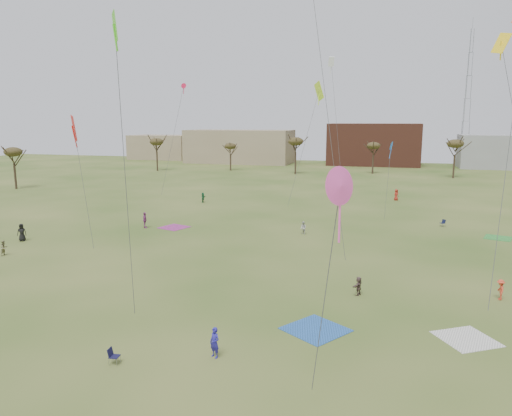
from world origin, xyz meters
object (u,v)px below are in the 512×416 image
(flyer_near_right, at_px, (215,343))
(camp_chair_center, at_px, (114,359))
(camp_chair_right, at_px, (442,224))
(radio_tower, at_px, (467,98))

(flyer_near_right, relative_size, camp_chair_center, 1.97)
(camp_chair_right, height_order, radio_tower, radio_tower)
(flyer_near_right, distance_m, camp_chair_center, 5.40)
(flyer_near_right, distance_m, camp_chair_right, 41.76)
(flyer_near_right, height_order, radio_tower, radio_tower)
(camp_chair_center, distance_m, camp_chair_right, 45.71)
(camp_chair_center, distance_m, radio_tower, 136.26)
(flyer_near_right, height_order, camp_chair_right, flyer_near_right)
(camp_chair_center, xyz_separation_m, radio_tower, (32.73, 130.91, 18.95))
(camp_chair_center, height_order, radio_tower, radio_tower)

